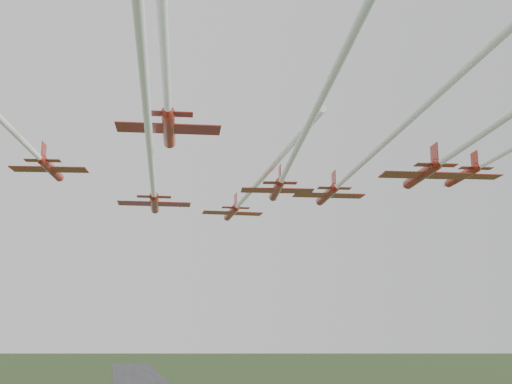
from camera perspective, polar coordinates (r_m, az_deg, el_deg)
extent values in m
cylinder|color=maroon|center=(96.76, -2.20, -1.84)|extent=(1.30, 8.60, 1.11)
cone|color=maroon|center=(101.82, -2.65, -2.36)|extent=(1.15, 1.84, 1.11)
cone|color=maroon|center=(92.01, -1.72, -1.30)|extent=(1.04, 1.23, 1.01)
ellipsoid|color=black|center=(98.79, -2.38, -1.81)|extent=(0.45, 0.97, 0.32)
cube|color=maroon|center=(95.93, -2.12, -1.90)|extent=(8.94, 2.82, 0.10)
cube|color=maroon|center=(92.93, -1.82, -1.41)|extent=(4.06, 1.30, 0.08)
cube|color=maroon|center=(93.34, -1.83, -0.76)|extent=(0.14, 1.82, 2.02)
cylinder|color=white|center=(71.39, 1.10, 1.87)|extent=(1.54, 41.82, 0.61)
cylinder|color=maroon|center=(83.49, -9.00, -0.99)|extent=(1.82, 8.87, 1.14)
cone|color=maroon|center=(88.73, -8.95, -1.65)|extent=(1.28, 1.95, 1.14)
cone|color=maroon|center=(78.57, -9.06, -0.28)|extent=(1.13, 1.32, 1.04)
ellipsoid|color=black|center=(85.60, -8.97, -0.98)|extent=(0.51, 1.01, 0.33)
cube|color=maroon|center=(82.63, -9.02, -1.05)|extent=(9.30, 3.39, 0.10)
cube|color=maroon|center=(79.53, -9.05, -0.43)|extent=(4.23, 1.56, 0.08)
cube|color=maroon|center=(79.97, -9.02, 0.34)|extent=(0.25, 1.87, 2.07)
cylinder|color=white|center=(52.85, -9.55, 5.58)|extent=(4.67, 51.86, 0.62)
cylinder|color=maroon|center=(85.78, 6.33, -0.26)|extent=(2.04, 9.04, 1.16)
cone|color=maroon|center=(90.97, 5.57, -0.96)|extent=(1.34, 2.00, 1.16)
cone|color=maroon|center=(80.92, 7.14, 0.49)|extent=(1.18, 1.36, 1.06)
ellipsoid|color=black|center=(87.88, 6.02, -0.27)|extent=(0.54, 1.04, 0.34)
cube|color=maroon|center=(84.92, 6.47, -0.31)|extent=(9.51, 3.65, 0.11)
cube|color=maroon|center=(81.87, 6.98, 0.34)|extent=(4.33, 1.68, 0.08)
cube|color=maroon|center=(82.33, 6.92, 1.10)|extent=(0.29, 1.90, 2.11)
cylinder|color=white|center=(57.84, 13.04, 5.85)|extent=(5.43, 48.58, 0.63)
cylinder|color=maroon|center=(72.66, -17.75, 1.96)|extent=(2.14, 7.77, 1.00)
cone|color=maroon|center=(77.07, -16.94, 1.11)|extent=(1.23, 1.76, 1.00)
cone|color=maroon|center=(68.54, -18.61, 2.85)|extent=(1.06, 1.21, 0.91)
ellipsoid|color=black|center=(74.45, -17.41, 1.89)|extent=(0.50, 0.91, 0.29)
cube|color=maroon|center=(71.92, -17.90, 1.92)|extent=(8.24, 3.52, 0.09)
cube|color=maroon|center=(69.34, -18.44, 2.67)|extent=(3.75, 1.62, 0.07)
cube|color=maroon|center=(69.76, -18.34, 3.42)|extent=(0.33, 1.63, 1.81)
cylinder|color=maroon|center=(72.01, 1.83, 0.18)|extent=(2.08, 7.80, 1.00)
cone|color=maroon|center=(76.57, 1.46, -0.57)|extent=(1.22, 1.76, 1.00)
cone|color=maroon|center=(67.73, 2.22, 0.98)|extent=(1.06, 1.21, 0.91)
ellipsoid|color=black|center=(73.86, 1.68, 0.15)|extent=(0.50, 0.91, 0.29)
cube|color=maroon|center=(71.26, 1.89, 0.13)|extent=(8.26, 3.47, 0.09)
cube|color=maroon|center=(68.57, 2.14, 0.81)|extent=(3.76, 1.59, 0.07)
cube|color=maroon|center=(68.98, 2.12, 1.59)|extent=(0.32, 1.63, 1.82)
cylinder|color=white|center=(41.70, 6.52, 9.56)|extent=(8.16, 53.56, 0.55)
cylinder|color=maroon|center=(77.09, 17.86, 1.38)|extent=(1.81, 7.78, 1.00)
cone|color=maroon|center=(81.26, 16.53, 0.61)|extent=(1.17, 1.73, 1.00)
cone|color=maroon|center=(73.21, 19.24, 2.18)|extent=(1.02, 1.18, 0.91)
ellipsoid|color=black|center=(78.78, 17.31, 1.33)|extent=(0.47, 0.90, 0.29)
cube|color=maroon|center=(76.39, 18.09, 1.34)|extent=(8.20, 3.20, 0.09)
cube|color=maroon|center=(73.97, 18.96, 2.02)|extent=(3.73, 1.47, 0.07)
cube|color=maroon|center=(74.37, 18.85, 2.73)|extent=(0.26, 1.64, 1.82)
cylinder|color=maroon|center=(57.88, -7.76, 5.60)|extent=(2.01, 8.86, 1.14)
cone|color=maroon|center=(62.97, -7.68, 4.12)|extent=(1.32, 1.97, 1.14)
cone|color=maroon|center=(53.13, -7.85, 7.24)|extent=(1.15, 1.34, 1.03)
ellipsoid|color=black|center=(59.98, -7.71, 5.37)|extent=(0.53, 1.02, 0.33)
cube|color=maroon|center=(57.01, -7.78, 5.60)|extent=(9.32, 3.59, 0.10)
cube|color=maroon|center=(54.05, -7.83, 6.90)|extent=(4.24, 1.65, 0.08)
cube|color=maroon|center=(54.63, -7.79, 7.96)|extent=(0.29, 1.86, 2.07)
cylinder|color=maroon|center=(63.11, 14.51, 1.49)|extent=(2.01, 8.09, 1.04)
cone|color=maroon|center=(67.58, 13.13, 0.53)|extent=(1.24, 1.81, 1.04)
cone|color=maroon|center=(58.96, 16.00, 2.54)|extent=(1.08, 1.24, 0.94)
ellipsoid|color=black|center=(64.92, 13.93, 1.43)|extent=(0.50, 0.94, 0.30)
cube|color=maroon|center=(62.37, 14.75, 1.45)|extent=(8.55, 3.45, 0.09)
cube|color=maroon|center=(59.77, 15.69, 2.32)|extent=(3.89, 1.58, 0.08)
cube|color=maroon|center=(60.20, 15.57, 3.24)|extent=(0.30, 1.70, 1.89)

